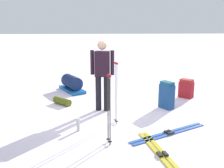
{
  "coord_description": "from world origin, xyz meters",
  "views": [
    {
      "loc": [
        -6.02,
        0.27,
        2.13
      ],
      "look_at": [
        0.0,
        0.0,
        0.7
      ],
      "focal_mm": 42.54,
      "sensor_mm": 36.0,
      "label": 1
    }
  ],
  "objects_px": {
    "skier_standing": "(102,72)",
    "gear_sled": "(72,84)",
    "backpack_bright": "(186,89)",
    "ski_pair_near": "(169,133)",
    "backpack_large_dark": "(167,95)",
    "ski_poles_planted_near": "(109,106)",
    "sleeping_mat_rolled": "(62,101)",
    "ski_pair_far": "(162,155)",
    "ski_poles_planted_far": "(116,90)",
    "thermos_bottle": "(78,125)"
  },
  "relations": [
    {
      "from": "skier_standing",
      "to": "gear_sled",
      "type": "xyz_separation_m",
      "value": [
        1.87,
        0.94,
        -0.73
      ]
    },
    {
      "from": "backpack_bright",
      "to": "ski_pair_near",
      "type": "bearing_deg",
      "value": 155.62
    },
    {
      "from": "backpack_large_dark",
      "to": "ski_poles_planted_near",
      "type": "bearing_deg",
      "value": 141.86
    },
    {
      "from": "ski_poles_planted_near",
      "to": "sleeping_mat_rolled",
      "type": "relative_size",
      "value": 2.29
    },
    {
      "from": "backpack_large_dark",
      "to": "ski_pair_near",
      "type": "bearing_deg",
      "value": 168.18
    },
    {
      "from": "skier_standing",
      "to": "backpack_bright",
      "type": "relative_size",
      "value": 3.18
    },
    {
      "from": "ski_pair_near",
      "to": "ski_pair_far",
      "type": "distance_m",
      "value": 0.92
    },
    {
      "from": "ski_poles_planted_far",
      "to": "sleeping_mat_rolled",
      "type": "distance_m",
      "value": 2.01
    },
    {
      "from": "ski_poles_planted_far",
      "to": "gear_sled",
      "type": "height_order",
      "value": "ski_poles_planted_far"
    },
    {
      "from": "ski_poles_planted_near",
      "to": "thermos_bottle",
      "type": "bearing_deg",
      "value": 44.99
    },
    {
      "from": "ski_pair_near",
      "to": "thermos_bottle",
      "type": "xyz_separation_m",
      "value": [
        0.22,
        1.77,
        0.12
      ]
    },
    {
      "from": "ski_poles_planted_far",
      "to": "sleeping_mat_rolled",
      "type": "xyz_separation_m",
      "value": [
        1.37,
        1.33,
        -0.64
      ]
    },
    {
      "from": "skier_standing",
      "to": "sleeping_mat_rolled",
      "type": "xyz_separation_m",
      "value": [
        0.5,
        1.05,
        -0.86
      ]
    },
    {
      "from": "backpack_large_dark",
      "to": "ski_pair_far",
      "type": "bearing_deg",
      "value": 164.79
    },
    {
      "from": "ski_pair_near",
      "to": "gear_sled",
      "type": "relative_size",
      "value": 1.4
    },
    {
      "from": "backpack_bright",
      "to": "ski_poles_planted_far",
      "type": "xyz_separation_m",
      "value": [
        -1.87,
        2.11,
        0.47
      ]
    },
    {
      "from": "ski_pair_near",
      "to": "sleeping_mat_rolled",
      "type": "distance_m",
      "value": 3.04
    },
    {
      "from": "ski_pair_far",
      "to": "ski_poles_planted_near",
      "type": "bearing_deg",
      "value": 60.18
    },
    {
      "from": "backpack_bright",
      "to": "ski_poles_planted_near",
      "type": "distance_m",
      "value": 3.67
    },
    {
      "from": "gear_sled",
      "to": "sleeping_mat_rolled",
      "type": "xyz_separation_m",
      "value": [
        -1.38,
        0.12,
        -0.13
      ]
    },
    {
      "from": "skier_standing",
      "to": "ski_poles_planted_near",
      "type": "distance_m",
      "value": 1.85
    },
    {
      "from": "backpack_bright",
      "to": "ski_poles_planted_far",
      "type": "bearing_deg",
      "value": 131.57
    },
    {
      "from": "skier_standing",
      "to": "ski_pair_far",
      "type": "relative_size",
      "value": 0.93
    },
    {
      "from": "ski_poles_planted_near",
      "to": "ski_pair_near",
      "type": "bearing_deg",
      "value": -72.52
    },
    {
      "from": "backpack_large_dark",
      "to": "sleeping_mat_rolled",
      "type": "relative_size",
      "value": 1.25
    },
    {
      "from": "skier_standing",
      "to": "ski_poles_planted_far",
      "type": "xyz_separation_m",
      "value": [
        -0.87,
        -0.28,
        -0.22
      ]
    },
    {
      "from": "ski_pair_far",
      "to": "gear_sled",
      "type": "height_order",
      "value": "gear_sled"
    },
    {
      "from": "ski_pair_far",
      "to": "ski_poles_planted_near",
      "type": "distance_m",
      "value": 1.2
    },
    {
      "from": "backpack_large_dark",
      "to": "gear_sled",
      "type": "distance_m",
      "value": 3.11
    },
    {
      "from": "ski_poles_planted_far",
      "to": "gear_sled",
      "type": "xyz_separation_m",
      "value": [
        2.75,
        1.21,
        -0.51
      ]
    },
    {
      "from": "backpack_bright",
      "to": "gear_sled",
      "type": "relative_size",
      "value": 0.45
    },
    {
      "from": "ski_pair_near",
      "to": "ski_poles_planted_near",
      "type": "distance_m",
      "value": 1.41
    },
    {
      "from": "backpack_bright",
      "to": "skier_standing",
      "type": "bearing_deg",
      "value": 112.76
    },
    {
      "from": "ski_pair_near",
      "to": "ski_poles_planted_far",
      "type": "bearing_deg",
      "value": 59.36
    },
    {
      "from": "ski_pair_far",
      "to": "thermos_bottle",
      "type": "xyz_separation_m",
      "value": [
        1.08,
        1.44,
        0.12
      ]
    },
    {
      "from": "ski_pair_near",
      "to": "thermos_bottle",
      "type": "relative_size",
      "value": 6.42
    },
    {
      "from": "ski_poles_planted_near",
      "to": "thermos_bottle",
      "type": "relative_size",
      "value": 4.85
    },
    {
      "from": "ski_pair_far",
      "to": "ski_poles_planted_near",
      "type": "height_order",
      "value": "ski_poles_planted_near"
    },
    {
      "from": "thermos_bottle",
      "to": "sleeping_mat_rolled",
      "type": "bearing_deg",
      "value": 17.75
    },
    {
      "from": "gear_sled",
      "to": "thermos_bottle",
      "type": "relative_size",
      "value": 4.58
    },
    {
      "from": "gear_sled",
      "to": "thermos_bottle",
      "type": "xyz_separation_m",
      "value": [
        -3.11,
        -0.44,
        -0.09
      ]
    },
    {
      "from": "sleeping_mat_rolled",
      "to": "ski_pair_far",
      "type": "bearing_deg",
      "value": -144.64
    },
    {
      "from": "backpack_large_dark",
      "to": "ski_poles_planted_near",
      "type": "height_order",
      "value": "ski_poles_planted_near"
    },
    {
      "from": "ski_poles_planted_near",
      "to": "sleeping_mat_rolled",
      "type": "height_order",
      "value": "ski_poles_planted_near"
    },
    {
      "from": "ski_pair_far",
      "to": "gear_sled",
      "type": "relative_size",
      "value": 1.53
    },
    {
      "from": "ski_pair_far",
      "to": "ski_pair_near",
      "type": "bearing_deg",
      "value": -21.01
    },
    {
      "from": "backpack_large_dark",
      "to": "backpack_bright",
      "type": "xyz_separation_m",
      "value": [
        0.93,
        -0.79,
        -0.08
      ]
    },
    {
      "from": "backpack_large_dark",
      "to": "sleeping_mat_rolled",
      "type": "xyz_separation_m",
      "value": [
        0.42,
        2.65,
        -0.25
      ]
    },
    {
      "from": "ski_poles_planted_near",
      "to": "gear_sled",
      "type": "relative_size",
      "value": 1.06
    },
    {
      "from": "ski_pair_far",
      "to": "ski_poles_planted_near",
      "type": "relative_size",
      "value": 1.44
    }
  ]
}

